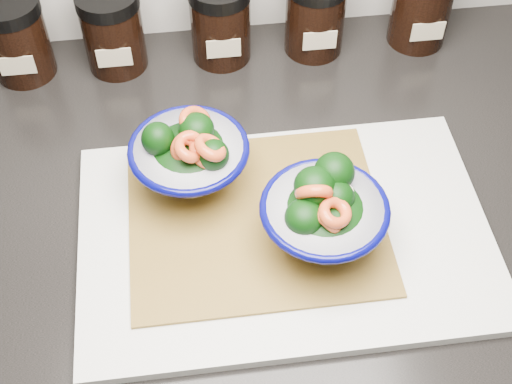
{
  "coord_description": "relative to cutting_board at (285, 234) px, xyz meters",
  "views": [
    {
      "loc": [
        -0.1,
        0.92,
        1.54
      ],
      "look_at": [
        -0.04,
        1.39,
        0.96
      ],
      "focal_mm": 50.0,
      "sensor_mm": 36.0,
      "label": 1
    }
  ],
  "objects": [
    {
      "name": "spice_jar_d",
      "position": [
        0.09,
        0.32,
        0.05
      ],
      "size": [
        0.08,
        0.08,
        0.11
      ],
      "color": "black",
      "rests_on": "countertop"
    },
    {
      "name": "spice_jar_c",
      "position": [
        -0.04,
        0.32,
        0.05
      ],
      "size": [
        0.08,
        0.08,
        0.11
      ],
      "color": "black",
      "rests_on": "countertop"
    },
    {
      "name": "spice_jar_e",
      "position": [
        0.24,
        0.32,
        0.05
      ],
      "size": [
        0.08,
        0.08,
        0.11
      ],
      "color": "black",
      "rests_on": "countertop"
    },
    {
      "name": "cabinet",
      "position": [
        0.01,
        0.08,
        -0.48
      ],
      "size": [
        3.43,
        0.58,
        0.86
      ],
      "primitive_type": "cube",
      "color": "black",
      "rests_on": "ground"
    },
    {
      "name": "spice_jar_a",
      "position": [
        -0.3,
        0.32,
        0.05
      ],
      "size": [
        0.08,
        0.08,
        0.11
      ],
      "color": "black",
      "rests_on": "countertop"
    },
    {
      "name": "countertop",
      "position": [
        0.01,
        0.08,
        -0.03
      ],
      "size": [
        3.5,
        0.6,
        0.04
      ],
      "primitive_type": "cube",
      "color": "black",
      "rests_on": "cabinet"
    },
    {
      "name": "cutting_board",
      "position": [
        0.0,
        0.0,
        0.0
      ],
      "size": [
        0.45,
        0.3,
        0.01
      ],
      "primitive_type": "cube",
      "color": "silver",
      "rests_on": "countertop"
    },
    {
      "name": "bowl_left",
      "position": [
        -0.1,
        0.08,
        0.05
      ],
      "size": [
        0.13,
        0.13,
        0.1
      ],
      "rotation": [
        0.0,
        0.0,
        -0.08
      ],
      "color": "white",
      "rests_on": "bamboo_mat"
    },
    {
      "name": "bowl_right",
      "position": [
        0.04,
        -0.02,
        0.05
      ],
      "size": [
        0.13,
        0.13,
        0.11
      ],
      "rotation": [
        0.0,
        0.0,
        0.29
      ],
      "color": "white",
      "rests_on": "bamboo_mat"
    },
    {
      "name": "bamboo_mat",
      "position": [
        -0.03,
        0.02,
        0.01
      ],
      "size": [
        0.28,
        0.24,
        0.0
      ],
      "primitive_type": "cube",
      "color": "#A68031",
      "rests_on": "cutting_board"
    },
    {
      "name": "spice_jar_b",
      "position": [
        -0.18,
        0.32,
        0.05
      ],
      "size": [
        0.08,
        0.08,
        0.11
      ],
      "color": "black",
      "rests_on": "countertop"
    }
  ]
}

